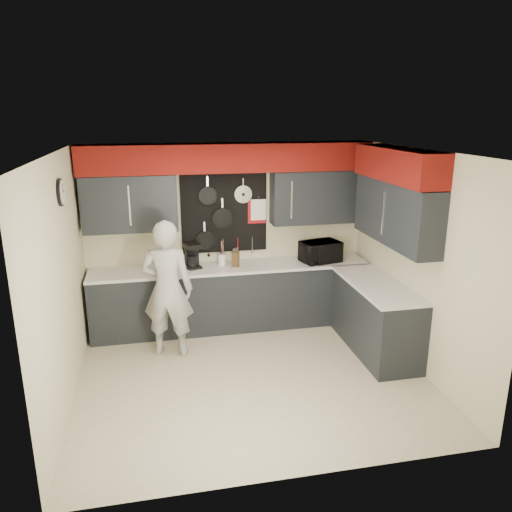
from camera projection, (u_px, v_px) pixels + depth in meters
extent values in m
plane|color=#B6AC8E|center=(252.00, 376.00, 5.89)|extent=(4.00, 4.00, 0.00)
cube|color=beige|center=(228.00, 234.00, 7.17)|extent=(4.00, 0.01, 2.60)
cube|color=black|center=(130.00, 204.00, 6.61)|extent=(1.24, 0.32, 0.75)
cube|color=black|center=(317.00, 197.00, 7.12)|extent=(1.34, 0.32, 0.75)
cube|color=#650F0B|center=(229.00, 158.00, 6.69)|extent=(3.94, 0.36, 0.38)
cube|color=black|center=(224.00, 212.00, 7.06)|extent=(1.22, 0.03, 1.15)
cylinder|color=black|center=(208.00, 196.00, 6.90)|extent=(0.26, 0.04, 0.26)
cylinder|color=black|center=(223.00, 218.00, 7.03)|extent=(0.30, 0.04, 0.30)
cylinder|color=black|center=(205.00, 240.00, 7.07)|extent=(0.27, 0.04, 0.27)
cylinder|color=silver|center=(243.00, 194.00, 7.01)|extent=(0.25, 0.02, 0.25)
cube|color=#A00C12|center=(257.00, 212.00, 7.13)|extent=(0.26, 0.01, 0.34)
cube|color=white|center=(258.00, 210.00, 7.11)|extent=(0.22, 0.01, 0.30)
cylinder|color=silver|center=(194.00, 248.00, 7.08)|extent=(0.01, 0.01, 0.20)
cylinder|color=silver|center=(209.00, 247.00, 7.13)|extent=(0.01, 0.01, 0.20)
cylinder|color=silver|center=(223.00, 247.00, 7.17)|extent=(0.01, 0.01, 0.20)
cylinder|color=silver|center=(238.00, 246.00, 7.21)|extent=(0.01, 0.01, 0.20)
cylinder|color=silver|center=(252.00, 245.00, 7.25)|extent=(0.01, 0.01, 0.20)
cube|color=beige|center=(416.00, 260.00, 5.92)|extent=(0.01, 3.50, 2.60)
cube|color=black|center=(396.00, 213.00, 6.02)|extent=(0.32, 1.70, 0.75)
cube|color=#650F0B|center=(398.00, 165.00, 5.86)|extent=(0.36, 1.70, 0.38)
cube|color=beige|center=(62.00, 283.00, 5.14)|extent=(0.01, 3.50, 2.60)
cylinder|color=black|center=(60.00, 192.00, 5.27)|extent=(0.04, 0.30, 0.30)
cylinder|color=white|center=(63.00, 192.00, 5.27)|extent=(0.01, 0.26, 0.26)
cube|color=black|center=(232.00, 297.00, 7.13)|extent=(3.90, 0.60, 0.88)
cube|color=silver|center=(232.00, 267.00, 6.99)|extent=(3.90, 0.63, 0.04)
cube|color=black|center=(375.00, 318.00, 6.43)|extent=(0.60, 1.60, 0.88)
cube|color=silver|center=(377.00, 284.00, 6.30)|extent=(0.63, 1.60, 0.04)
cube|color=black|center=(235.00, 330.00, 7.00)|extent=(3.90, 0.06, 0.10)
imported|color=black|center=(320.00, 252.00, 7.13)|extent=(0.61, 0.48, 0.30)
cube|color=#352010|center=(235.00, 259.00, 6.93)|extent=(0.12, 0.12, 0.22)
cylinder|color=silver|center=(222.00, 259.00, 7.01)|extent=(0.12, 0.12, 0.15)
cube|color=black|center=(193.00, 267.00, 6.89)|extent=(0.26, 0.28, 0.03)
cube|color=black|center=(192.00, 254.00, 6.92)|extent=(0.20, 0.12, 0.32)
cube|color=black|center=(192.00, 246.00, 6.81)|extent=(0.26, 0.28, 0.06)
cylinder|color=black|center=(193.00, 261.00, 6.85)|extent=(0.12, 0.12, 0.15)
imported|color=#A0A09E|center=(168.00, 289.00, 6.20)|extent=(0.73, 0.57, 1.75)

